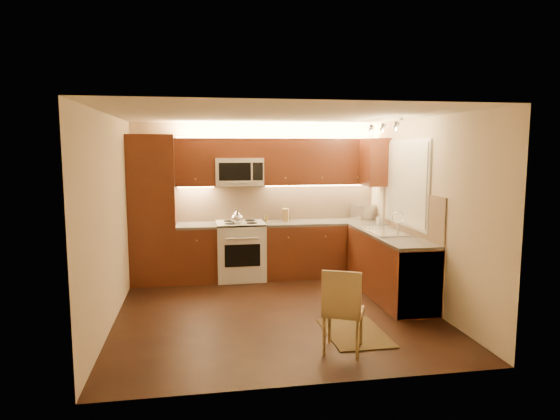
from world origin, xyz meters
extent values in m
cube|color=black|center=(0.00, 0.00, 0.00)|extent=(4.00, 4.00, 0.01)
cube|color=beige|center=(0.00, 0.00, 2.50)|extent=(4.00, 4.00, 0.01)
cube|color=#CBB694|center=(0.00, 2.00, 1.25)|extent=(4.00, 0.01, 2.50)
cube|color=#CBB694|center=(0.00, -2.00, 1.25)|extent=(4.00, 0.01, 2.50)
cube|color=#CBB694|center=(-2.00, 0.00, 1.25)|extent=(0.01, 4.00, 2.50)
cube|color=#CBB694|center=(2.00, 0.00, 1.25)|extent=(0.01, 4.00, 2.50)
cube|color=#4D1C10|center=(-1.65, 1.70, 1.15)|extent=(0.70, 0.60, 2.30)
cube|color=#4D1C10|center=(-0.99, 1.70, 0.43)|extent=(0.62, 0.60, 0.86)
cube|color=#3E3C39|center=(-0.99, 1.70, 0.88)|extent=(0.62, 0.60, 0.04)
cube|color=#4D1C10|center=(1.04, 1.70, 0.43)|extent=(1.92, 0.60, 0.86)
cube|color=#3E3C39|center=(1.04, 1.70, 0.88)|extent=(1.92, 0.60, 0.04)
cube|color=#4D1C10|center=(1.70, 0.40, 0.43)|extent=(0.60, 2.00, 0.86)
cube|color=#3E3C39|center=(1.70, 0.40, 0.88)|extent=(0.60, 2.00, 0.04)
cube|color=silver|center=(1.70, -0.30, 0.43)|extent=(0.58, 0.60, 0.84)
cube|color=tan|center=(0.35, 1.99, 1.20)|extent=(3.30, 0.02, 0.60)
cube|color=tan|center=(1.99, 0.40, 1.20)|extent=(0.02, 2.00, 0.60)
cube|color=#4D1C10|center=(-0.99, 1.82, 1.88)|extent=(0.62, 0.35, 0.75)
cube|color=#4D1C10|center=(1.04, 1.82, 1.88)|extent=(1.92, 0.35, 0.75)
cube|color=#4D1C10|center=(-0.30, 1.82, 2.09)|extent=(0.76, 0.35, 0.31)
cube|color=#4D1C10|center=(1.82, 1.40, 1.88)|extent=(0.35, 0.50, 0.75)
cube|color=silver|center=(1.99, 0.55, 1.60)|extent=(0.03, 1.44, 1.24)
cube|color=silver|center=(1.97, 0.55, 1.60)|extent=(0.02, 1.36, 1.16)
cube|color=silver|center=(1.55, 0.40, 2.46)|extent=(0.04, 1.20, 0.03)
cube|color=silver|center=(1.84, 1.83, 1.02)|extent=(0.48, 0.41, 0.25)
cube|color=olive|center=(0.46, 1.78, 1.01)|extent=(0.14, 0.17, 0.21)
cylinder|color=silver|center=(0.14, 1.93, 0.94)|extent=(0.06, 0.06, 0.08)
cylinder|color=olive|center=(0.14, 1.83, 0.95)|extent=(0.05, 0.05, 0.09)
cylinder|color=silver|center=(0.57, 1.86, 0.95)|extent=(0.04, 0.04, 0.10)
cylinder|color=olive|center=(0.47, 1.89, 0.95)|extent=(0.06, 0.06, 0.11)
imported|color=#B5B6BA|center=(1.84, 1.18, 0.99)|extent=(0.09, 0.09, 0.17)
cube|color=black|center=(0.77, -0.90, 0.01)|extent=(0.66, 0.98, 0.01)
camera|label=1|loc=(-0.98, -6.03, 2.11)|focal=31.39mm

